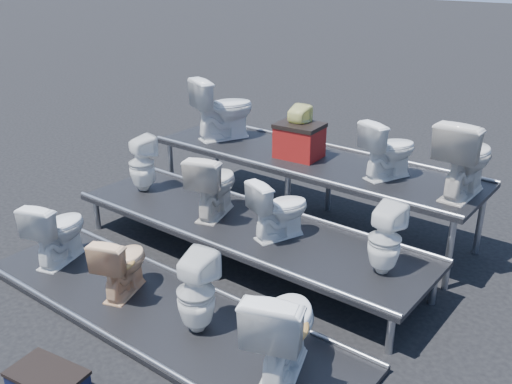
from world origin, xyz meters
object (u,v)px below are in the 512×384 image
Objects in this scene: toilet_3 at (282,327)px; toilet_10 at (389,149)px; toilet_7 at (385,239)px; red_crate at (299,142)px; toilet_2 at (196,293)px; toilet_0 at (57,230)px; toilet_11 at (465,157)px; toilet_5 at (214,184)px; toilet_4 at (142,164)px; toilet_8 at (223,108)px; toilet_1 at (122,263)px; toilet_6 at (279,208)px; toilet_9 at (297,131)px.

toilet_10 is (-0.41, 2.60, 0.71)m from toilet_3.
toilet_7 is 2.21m from red_crate.
red_crate reaches higher than toilet_2.
toilet_11 reaches higher than toilet_0.
toilet_10 is at bearing -3.06° from red_crate.
toilet_5 is 1.99m from toilet_10.
toilet_8 is at bearing -86.50° from toilet_4.
toilet_4 is at bearing -69.04° from toilet_1.
toilet_6 is 2.33m from toilet_8.
toilet_8 reaches higher than toilet_10.
toilet_1 is 0.76× the size of toilet_3.
toilet_1 is at bearing -19.69° from toilet_3.
toilet_7 reaches higher than toilet_0.
toilet_4 is at bearing 49.77° from toilet_10.
toilet_3 is at bearing 82.09° from toilet_11.
red_crate is at bearing -119.96° from toilet_5.
toilet_11 reaches higher than toilet_3.
red_crate is at bearing -33.01° from toilet_7.
toilet_8 is 1.26× the size of toilet_10.
red_crate is at bearing -136.01° from toilet_0.
toilet_4 is at bearing -104.58° from toilet_0.
toilet_11 is (0.22, 1.30, 0.48)m from toilet_7.
toilet_9 is at bearing 23.54° from toilet_10.
toilet_9 is (1.20, 0.00, -0.10)m from toilet_8.
red_crate is (0.29, 1.27, 0.22)m from toilet_5.
toilet_3 is 1.29× the size of toilet_10.
toilet_1 is 3.62m from toilet_11.
toilet_2 is 3.05m from toilet_11.
toilet_11 is at bearing -119.05° from toilet_3.
toilet_4 is at bearing -143.89° from red_crate.
toilet_0 is 2.99m from red_crate.
toilet_5 reaches higher than toilet_4.
toilet_5 is (1.18, 0.00, 0.02)m from toilet_4.
toilet_6 is at bearing 110.03° from toilet_9.
toilet_0 reaches higher than toilet_1.
toilet_2 is at bearing 162.74° from toilet_0.
toilet_3 is at bearing 115.00° from toilet_9.
red_crate is (1.25, -0.03, -0.23)m from toilet_8.
toilet_11 is at bearing -3.73° from red_crate.
toilet_4 is 2.97m from toilet_10.
toilet_4 reaches higher than toilet_6.
toilet_8 is at bearing -61.17° from toilet_2.
toilet_6 is 1.22× the size of red_crate.
toilet_10 reaches higher than toilet_7.
toilet_3 is 2.30m from toilet_5.
toilet_2 is at bearing 98.03° from toilet_9.
toilet_0 is at bearing 105.64° from toilet_4.
toilet_0 is 0.89× the size of toilet_11.
toilet_1 is 0.86× the size of toilet_2.
toilet_3 is at bearing -63.11° from red_crate.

